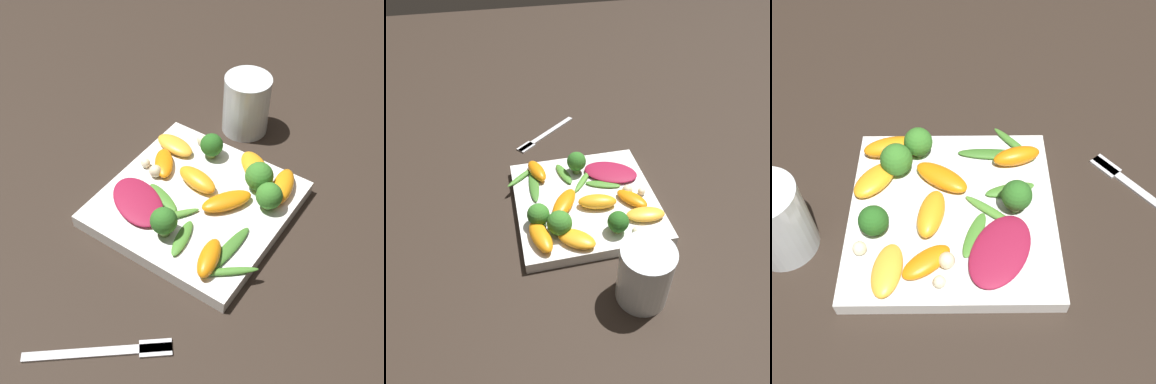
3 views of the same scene
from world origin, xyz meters
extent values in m
plane|color=#2D231C|center=(0.00, 0.00, 0.00)|extent=(2.40, 2.40, 0.00)
cube|color=white|center=(0.00, 0.00, 0.01)|extent=(0.24, 0.24, 0.02)
cylinder|color=white|center=(-0.19, -0.03, 0.05)|extent=(0.07, 0.07, 0.10)
cube|color=silver|center=(0.25, 0.03, 0.00)|extent=(0.12, 0.14, 0.01)
cube|color=silver|center=(0.20, 0.08, 0.00)|extent=(0.04, 0.04, 0.01)
ellipsoid|color=maroon|center=(0.05, -0.06, 0.03)|extent=(0.10, 0.12, 0.01)
ellipsoid|color=orange|center=(-0.02, -0.01, 0.03)|extent=(0.04, 0.07, 0.02)
ellipsoid|color=#FCAD33|center=(-0.07, -0.09, 0.03)|extent=(0.04, 0.07, 0.02)
ellipsoid|color=orange|center=(-0.10, 0.04, 0.03)|extent=(0.07, 0.07, 0.02)
ellipsoid|color=orange|center=(-0.08, 0.09, 0.03)|extent=(0.07, 0.04, 0.02)
ellipsoid|color=orange|center=(-0.01, 0.04, 0.03)|extent=(0.08, 0.07, 0.02)
ellipsoid|color=orange|center=(0.08, 0.07, 0.03)|extent=(0.07, 0.04, 0.02)
ellipsoid|color=orange|center=(-0.03, -0.08, 0.03)|extent=(0.06, 0.06, 0.02)
cylinder|color=#7A9E51|center=(-0.09, -0.03, 0.03)|extent=(0.01, 0.01, 0.01)
sphere|color=#26601E|center=(-0.09, -0.03, 0.04)|extent=(0.03, 0.03, 0.03)
cylinder|color=#7A9E51|center=(0.07, 0.00, 0.03)|extent=(0.01, 0.01, 0.02)
sphere|color=#2D6B23|center=(0.07, 0.00, 0.05)|extent=(0.04, 0.04, 0.04)
cylinder|color=#84AD5B|center=(-0.04, 0.09, 0.03)|extent=(0.01, 0.01, 0.01)
sphere|color=#387A28|center=(-0.04, 0.09, 0.04)|extent=(0.04, 0.04, 0.04)
cylinder|color=#84AD5B|center=(-0.07, 0.06, 0.03)|extent=(0.01, 0.01, 0.01)
sphere|color=#387A28|center=(-0.07, 0.06, 0.04)|extent=(0.04, 0.04, 0.04)
ellipsoid|color=#47842D|center=(0.07, 0.03, 0.02)|extent=(0.06, 0.03, 0.01)
ellipsoid|color=#518E33|center=(0.04, -0.01, 0.02)|extent=(0.06, 0.05, 0.01)
ellipsoid|color=#47842D|center=(0.08, 0.10, 0.02)|extent=(0.06, 0.07, 0.01)
ellipsoid|color=#47842D|center=(0.03, -0.04, 0.02)|extent=(0.04, 0.07, 0.01)
ellipsoid|color=#3D7528|center=(0.05, 0.08, 0.02)|extent=(0.10, 0.02, 0.01)
sphere|color=beige|center=(-0.01, -0.07, 0.03)|extent=(0.02, 0.02, 0.02)
sphere|color=beige|center=(-0.01, -0.10, 0.03)|extent=(0.01, 0.01, 0.01)
sphere|color=beige|center=(-0.10, -0.06, 0.03)|extent=(0.02, 0.02, 0.02)
camera|label=1|loc=(0.42, 0.28, 0.57)|focal=50.00mm
camera|label=2|loc=(-0.47, 0.12, 0.47)|focal=35.00mm
camera|label=3|loc=(0.01, -0.31, 0.46)|focal=42.00mm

